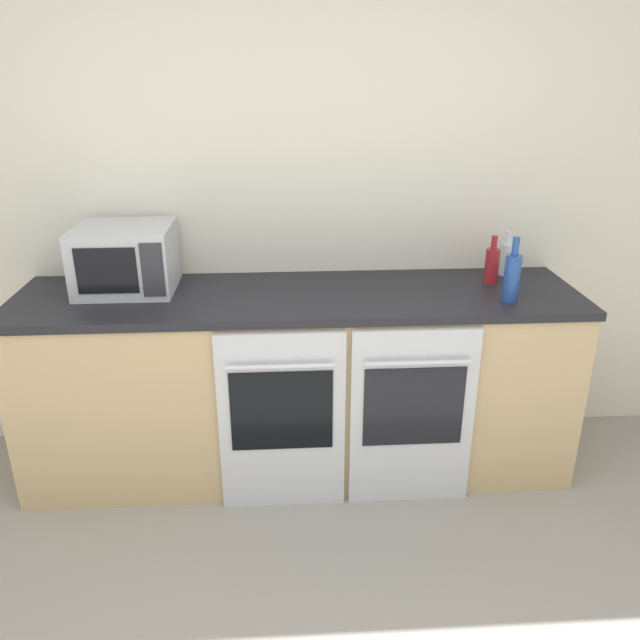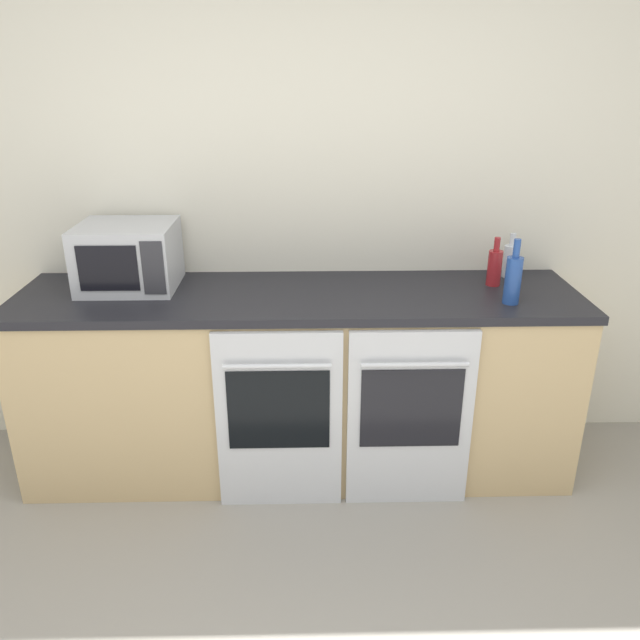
# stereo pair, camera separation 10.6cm
# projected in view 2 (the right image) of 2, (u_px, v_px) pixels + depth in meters

# --- Properties ---
(wall_back) EXTENTS (10.00, 0.06, 2.60)m
(wall_back) POSITION_uv_depth(u_px,v_px,m) (298.00, 200.00, 3.12)
(wall_back) COLOR silver
(wall_back) RESTS_ON ground_plane
(counter_back) EXTENTS (2.65, 0.68, 0.93)m
(counter_back) POSITION_uv_depth(u_px,v_px,m) (299.00, 381.00, 3.10)
(counter_back) COLOR tan
(counter_back) RESTS_ON ground_plane
(oven_left) EXTENTS (0.56, 0.06, 0.88)m
(oven_left) POSITION_uv_depth(u_px,v_px,m) (279.00, 421.00, 2.79)
(oven_left) COLOR silver
(oven_left) RESTS_ON ground_plane
(oven_right) EXTENTS (0.56, 0.06, 0.88)m
(oven_right) POSITION_uv_depth(u_px,v_px,m) (410.00, 419.00, 2.80)
(oven_right) COLOR silver
(oven_right) RESTS_ON ground_plane
(microwave) EXTENTS (0.44, 0.39, 0.31)m
(microwave) POSITION_uv_depth(u_px,v_px,m) (128.00, 256.00, 2.95)
(microwave) COLOR #B7BABF
(microwave) RESTS_ON counter_back
(bottle_blue) EXTENTS (0.07, 0.07, 0.29)m
(bottle_blue) POSITION_uv_depth(u_px,v_px,m) (513.00, 278.00, 2.75)
(bottle_blue) COLOR #234793
(bottle_blue) RESTS_ON counter_back
(bottle_red) EXTENTS (0.07, 0.07, 0.24)m
(bottle_red) POSITION_uv_depth(u_px,v_px,m) (495.00, 267.00, 2.99)
(bottle_red) COLOR maroon
(bottle_red) RESTS_ON counter_back
(bottle_clear) EXTENTS (0.07, 0.07, 0.22)m
(bottle_clear) POSITION_uv_depth(u_px,v_px,m) (510.00, 260.00, 3.11)
(bottle_clear) COLOR silver
(bottle_clear) RESTS_ON counter_back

